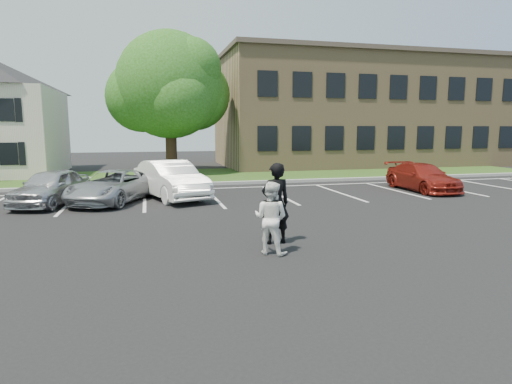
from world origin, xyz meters
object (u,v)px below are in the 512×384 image
at_px(tree, 171,88).
at_px(man_black_suit, 276,203).
at_px(office_building, 362,112).
at_px(car_silver_west, 51,187).
at_px(car_white_sedan, 171,180).
at_px(car_silver_minivan, 113,186).
at_px(car_red_compact, 422,177).
at_px(man_white_shirt, 271,218).

height_order(tree, man_black_suit, tree).
distance_m(office_building, man_black_suit, 25.55).
xyz_separation_m(car_silver_west, car_white_sedan, (4.43, 0.40, 0.10)).
distance_m(office_building, car_silver_minivan, 23.12).
bearing_deg(car_silver_minivan, car_silver_west, -154.57).
distance_m(man_black_suit, car_silver_minivan, 8.50).
bearing_deg(car_red_compact, man_white_shirt, -139.62).
relative_size(man_black_suit, car_silver_west, 0.51).
distance_m(car_silver_west, car_silver_minivan, 2.20).
bearing_deg(car_red_compact, office_building, 73.61).
relative_size(car_silver_minivan, car_white_sedan, 0.95).
bearing_deg(car_white_sedan, man_black_suit, -93.28).
height_order(man_black_suit, car_silver_minivan, man_black_suit).
bearing_deg(car_white_sedan, car_silver_west, 166.38).
relative_size(tree, man_black_suit, 4.37).
xyz_separation_m(tree, car_silver_minivan, (-2.91, -10.58, -4.73)).
bearing_deg(office_building, car_red_compact, -107.10).
xyz_separation_m(office_building, car_red_compact, (-4.39, -14.28, -3.54)).
distance_m(office_building, tree, 15.51).
bearing_deg(car_red_compact, car_silver_minivan, 180.00).
distance_m(tree, man_black_suit, 18.44).
relative_size(car_silver_west, car_white_sedan, 0.84).
relative_size(office_building, car_white_sedan, 4.79).
bearing_deg(man_black_suit, tree, -91.72).
relative_size(office_building, car_silver_west, 5.67).
bearing_deg(car_silver_west, tree, 81.85).
xyz_separation_m(man_white_shirt, car_red_compact, (9.57, 7.94, -0.21)).
xyz_separation_m(man_white_shirt, car_silver_minivan, (-4.00, 8.11, -0.21)).
bearing_deg(office_building, man_white_shirt, -122.15).
xyz_separation_m(office_building, car_silver_minivan, (-17.97, -14.11, -3.54)).
xyz_separation_m(office_building, tree, (-15.06, -3.53, 1.19)).
bearing_deg(car_silver_minivan, man_black_suit, -33.62).
height_order(car_white_sedan, car_red_compact, car_white_sedan).
relative_size(car_white_sedan, car_red_compact, 1.10).
relative_size(tree, car_silver_minivan, 1.98).
relative_size(office_building, man_black_suit, 11.11).
height_order(man_white_shirt, car_silver_west, man_white_shirt).
bearing_deg(car_red_compact, car_white_sedan, 177.82).
distance_m(tree, car_silver_west, 12.65).
bearing_deg(car_silver_west, office_building, 52.62).
height_order(car_silver_west, car_red_compact, car_silver_west).
relative_size(office_building, tree, 2.55).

